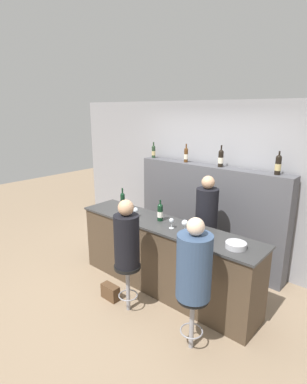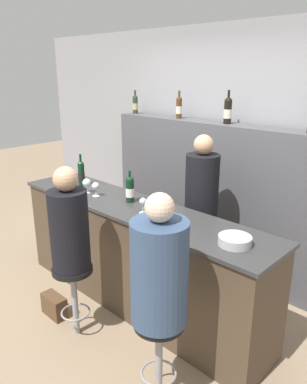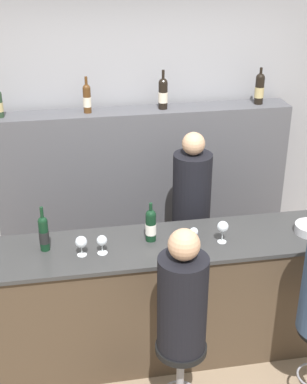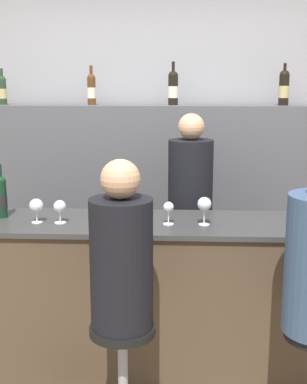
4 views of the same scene
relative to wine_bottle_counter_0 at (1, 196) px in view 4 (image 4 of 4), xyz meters
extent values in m
cube|color=gray|center=(0.86, 1.30, 0.18)|extent=(6.40, 0.05, 2.60)
cube|color=#473828|center=(0.86, -0.05, -0.64)|extent=(2.70, 0.55, 0.96)
cube|color=#333333|center=(0.86, -0.05, -0.15)|extent=(2.74, 0.59, 0.03)
cube|color=#4C4C51|center=(0.86, 1.08, -0.31)|extent=(2.56, 0.28, 1.62)
cylinder|color=black|center=(0.00, 0.00, -0.02)|extent=(0.07, 0.07, 0.22)
cylinder|color=black|center=(0.00, 0.00, -0.03)|extent=(0.07, 0.07, 0.09)
sphere|color=black|center=(0.00, 0.00, 0.09)|extent=(0.07, 0.07, 0.07)
cylinder|color=black|center=(0.00, 0.00, 0.15)|extent=(0.02, 0.02, 0.09)
cylinder|color=black|center=(0.74, 0.00, -0.03)|extent=(0.08, 0.08, 0.20)
cylinder|color=white|center=(0.74, 0.00, -0.04)|extent=(0.08, 0.08, 0.08)
sphere|color=black|center=(0.74, 0.00, 0.07)|extent=(0.08, 0.08, 0.08)
cylinder|color=black|center=(0.74, 0.00, 0.12)|extent=(0.02, 0.02, 0.08)
cylinder|color=#233823|center=(-0.31, 1.08, 0.59)|extent=(0.06, 0.06, 0.19)
cylinder|color=tan|center=(-0.31, 1.08, 0.58)|extent=(0.07, 0.07, 0.08)
sphere|color=#233823|center=(-0.31, 1.08, 0.69)|extent=(0.06, 0.06, 0.06)
cylinder|color=#233823|center=(-0.31, 1.08, 0.74)|extent=(0.02, 0.02, 0.08)
cylinder|color=#4C2D14|center=(0.39, 1.08, 0.60)|extent=(0.06, 0.06, 0.21)
cylinder|color=beige|center=(0.39, 1.08, 0.59)|extent=(0.07, 0.07, 0.08)
sphere|color=#4C2D14|center=(0.39, 1.08, 0.70)|extent=(0.06, 0.06, 0.06)
cylinder|color=#4C2D14|center=(0.39, 1.08, 0.76)|extent=(0.02, 0.02, 0.08)
cylinder|color=black|center=(1.03, 1.08, 0.61)|extent=(0.08, 0.08, 0.22)
cylinder|color=beige|center=(1.03, 1.08, 0.60)|extent=(0.08, 0.08, 0.09)
sphere|color=black|center=(1.03, 1.08, 0.72)|extent=(0.08, 0.08, 0.08)
cylinder|color=black|center=(1.03, 1.08, 0.78)|extent=(0.02, 0.02, 0.09)
cylinder|color=black|center=(1.88, 1.08, 0.61)|extent=(0.08, 0.08, 0.23)
cylinder|color=tan|center=(1.88, 1.08, 0.60)|extent=(0.08, 0.08, 0.09)
sphere|color=black|center=(1.88, 1.08, 0.73)|extent=(0.08, 0.08, 0.08)
cylinder|color=black|center=(1.88, 1.08, 0.78)|extent=(0.02, 0.02, 0.07)
cylinder|color=silver|center=(0.25, -0.11, -0.13)|extent=(0.06, 0.06, 0.00)
cylinder|color=silver|center=(0.25, -0.11, -0.10)|extent=(0.01, 0.01, 0.06)
sphere|color=silver|center=(0.25, -0.11, -0.03)|extent=(0.08, 0.08, 0.08)
cylinder|color=silver|center=(0.39, -0.11, -0.13)|extent=(0.07, 0.07, 0.00)
cylinder|color=silver|center=(0.39, -0.11, -0.10)|extent=(0.01, 0.01, 0.06)
sphere|color=silver|center=(0.39, -0.11, -0.03)|extent=(0.07, 0.07, 0.07)
cylinder|color=silver|center=(1.03, -0.11, -0.13)|extent=(0.06, 0.06, 0.00)
cylinder|color=silver|center=(1.03, -0.11, -0.09)|extent=(0.01, 0.01, 0.07)
sphere|color=silver|center=(1.03, -0.11, -0.03)|extent=(0.06, 0.06, 0.06)
cylinder|color=silver|center=(1.23, -0.11, -0.13)|extent=(0.06, 0.06, 0.00)
cylinder|color=silver|center=(1.23, -0.11, -0.09)|extent=(0.01, 0.01, 0.08)
sphere|color=silver|center=(1.23, -0.11, -0.01)|extent=(0.08, 0.08, 0.08)
cylinder|color=black|center=(0.81, -0.71, -0.51)|extent=(0.33, 0.33, 0.04)
cylinder|color=black|center=(0.81, -0.71, -0.17)|extent=(0.31, 0.31, 0.64)
sphere|color=tan|center=(0.81, -0.71, 0.25)|extent=(0.19, 0.19, 0.19)
cylinder|color=black|center=(1.16, 0.51, -0.41)|extent=(0.31, 0.31, 1.41)
sphere|color=tan|center=(1.16, 0.51, 0.38)|extent=(0.18, 0.18, 0.18)
camera|label=1|loc=(3.20, -2.97, 1.35)|focal=28.00mm
camera|label=2|loc=(3.13, -2.17, 1.02)|focal=35.00mm
camera|label=3|loc=(0.19, -3.24, 1.84)|focal=50.00mm
camera|label=4|loc=(1.09, -3.13, 0.71)|focal=50.00mm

